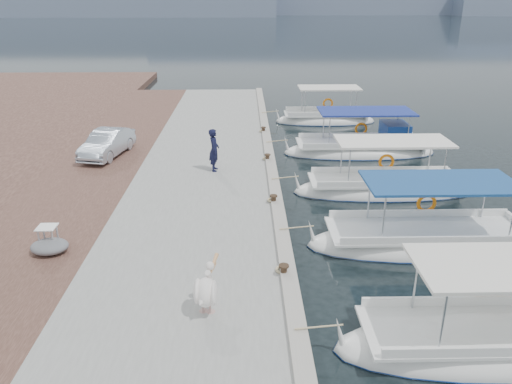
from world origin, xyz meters
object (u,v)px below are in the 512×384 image
(fishing_caique_a, at_px, (493,345))
(fishing_caique_b, at_px, (426,242))
(fishing_caique_e, at_px, (325,120))
(fishing_caique_c, at_px, (384,190))
(pelican, at_px, (206,290))
(parked_car, at_px, (107,143))
(fishing_caique_d, at_px, (361,150))
(fisherman, at_px, (214,150))

(fishing_caique_a, height_order, fishing_caique_b, same)
(fishing_caique_b, distance_m, fishing_caique_e, 16.83)
(fishing_caique_b, xyz_separation_m, fishing_caique_e, (-0.72, 16.82, 0.00))
(fishing_caique_c, bearing_deg, fishing_caique_a, -90.31)
(fishing_caique_e, height_order, pelican, fishing_caique_e)
(fishing_caique_e, bearing_deg, parked_car, -143.91)
(fishing_caique_b, bearing_deg, pelican, -148.41)
(fishing_caique_c, height_order, pelican, fishing_caique_c)
(fishing_caique_b, xyz_separation_m, pelican, (-6.79, -4.17, 0.97))
(fishing_caique_c, bearing_deg, fishing_caique_b, -88.04)
(fishing_caique_a, height_order, pelican, fishing_caique_a)
(fishing_caique_d, bearing_deg, fishing_caique_b, -90.55)
(fishing_caique_b, relative_size, fishing_caique_d, 1.00)
(fishing_caique_a, xyz_separation_m, fisherman, (-6.95, 11.28, 1.29))
(fishing_caique_d, relative_size, parked_car, 2.09)
(fishing_caique_e, bearing_deg, fisherman, -121.19)
(fisherman, bearing_deg, fishing_caique_d, -61.21)
(fishing_caique_c, distance_m, fisherman, 7.28)
(parked_car, bearing_deg, fishing_caique_d, 19.30)
(pelican, bearing_deg, fishing_caique_c, 53.09)
(pelican, relative_size, fisherman, 0.81)
(fishing_caique_e, relative_size, parked_car, 1.71)
(fishing_caique_d, distance_m, fishing_caique_e, 6.80)
(fishing_caique_d, relative_size, pelican, 5.20)
(fishing_caique_e, bearing_deg, fishing_caique_a, -88.66)
(pelican, height_order, parked_car, parked_car)
(fishing_caique_a, height_order, parked_car, fishing_caique_a)
(fishing_caique_a, relative_size, fishing_caique_d, 0.95)
(pelican, bearing_deg, fishing_caique_a, -7.98)
(fishing_caique_a, distance_m, fishing_caique_b, 5.10)
(fishing_caique_c, relative_size, fishing_caique_d, 0.96)
(fishing_caique_b, relative_size, fisherman, 4.25)
(fishing_caique_a, bearing_deg, fishing_caique_d, 88.84)
(fisherman, bearing_deg, fishing_caique_e, -30.55)
(fishing_caique_b, bearing_deg, parked_car, 145.71)
(fishing_caique_b, height_order, parked_car, fishing_caique_b)
(fishing_caique_d, bearing_deg, fishing_caique_e, 96.93)
(fishing_caique_a, xyz_separation_m, pelican, (-6.57, 0.92, 0.97))
(fishing_caique_c, bearing_deg, parked_car, 162.89)
(fishing_caique_c, xyz_separation_m, parked_car, (-12.14, 3.73, 0.99))
(fishing_caique_e, distance_m, fisherman, 12.50)
(pelican, distance_m, parked_car, 13.71)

